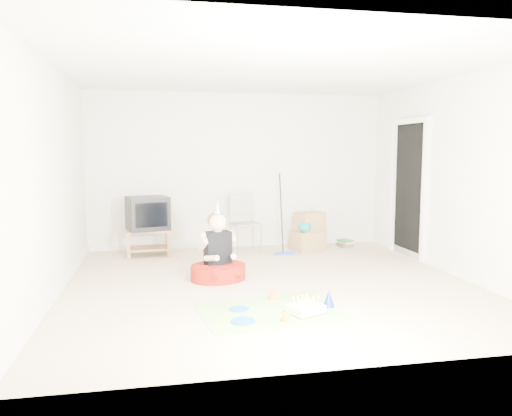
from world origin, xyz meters
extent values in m
plane|color=beige|center=(0.00, 0.00, 0.00)|extent=(5.00, 5.00, 0.00)
cube|color=black|center=(2.48, 1.20, 1.02)|extent=(0.02, 0.90, 2.05)
cube|color=#8F6340|center=(-1.51, 1.98, 0.40)|extent=(0.69, 0.46, 0.03)
cube|color=#8F6340|center=(-1.51, 1.98, 0.12)|extent=(0.69, 0.46, 0.03)
cube|color=#8F6340|center=(-1.80, 1.78, 0.21)|extent=(0.05, 0.05, 0.41)
cube|color=#8F6340|center=(-1.20, 1.82, 0.21)|extent=(0.05, 0.05, 0.41)
cube|color=#8F6340|center=(-1.82, 2.13, 0.21)|extent=(0.05, 0.05, 0.41)
cube|color=#8F6340|center=(-1.22, 2.17, 0.21)|extent=(0.05, 0.05, 0.41)
cube|color=black|center=(-1.51, 1.98, 0.67)|extent=(0.71, 0.63, 0.52)
cube|color=gray|center=(0.04, 1.99, 0.46)|extent=(0.49, 0.48, 0.03)
cylinder|color=gray|center=(-0.16, 1.96, 0.48)|extent=(0.02, 0.02, 0.95)
cylinder|color=gray|center=(0.23, 2.03, 0.48)|extent=(0.02, 0.02, 0.95)
cube|color=tan|center=(1.07, 1.92, 0.16)|extent=(0.58, 0.50, 0.32)
cube|color=tan|center=(1.11, 1.97, 0.48)|extent=(0.52, 0.47, 0.30)
ellipsoid|color=#0B7D72|center=(0.97, 1.78, 0.41)|extent=(0.22, 0.15, 0.17)
cube|color=blue|center=(0.61, 1.62, 0.02)|extent=(0.33, 0.14, 0.03)
cylinder|color=black|center=(0.61, 1.62, 0.65)|extent=(0.06, 0.43, 1.25)
cube|color=#257148|center=(1.80, 2.12, 0.02)|extent=(0.23, 0.29, 0.03)
cube|color=#C64C2A|center=(1.80, 2.12, 0.05)|extent=(0.24, 0.29, 0.03)
cube|color=beige|center=(1.80, 2.12, 0.08)|extent=(0.25, 0.29, 0.03)
cube|color=#257148|center=(1.80, 2.12, 0.11)|extent=(0.25, 0.29, 0.03)
cylinder|color=maroon|center=(-0.61, 0.31, 0.10)|extent=(0.86, 0.86, 0.19)
cube|color=black|center=(-0.61, 0.31, 0.41)|extent=(0.36, 0.26, 0.43)
sphere|color=beige|center=(-0.61, 0.31, 0.74)|extent=(0.27, 0.27, 0.23)
cone|color=silver|center=(-0.61, 0.31, 0.94)|extent=(0.12, 0.12, 0.17)
cube|color=#E93172|center=(-0.24, -1.06, 0.00)|extent=(1.54, 1.20, 0.01)
cube|color=silver|center=(0.10, -1.21, 0.05)|extent=(0.41, 0.37, 0.09)
cube|color=#3FB158|center=(0.10, -1.21, 0.01)|extent=(0.41, 0.37, 0.01)
cylinder|color=beige|center=(0.01, -1.30, 0.13)|extent=(0.01, 0.01, 0.07)
cylinder|color=beige|center=(0.06, -1.28, 0.13)|extent=(0.01, 0.01, 0.07)
cylinder|color=beige|center=(0.12, -1.25, 0.13)|extent=(0.01, 0.01, 0.07)
cylinder|color=beige|center=(0.17, -1.23, 0.13)|extent=(0.01, 0.01, 0.07)
cylinder|color=beige|center=(0.22, -1.21, 0.13)|extent=(0.01, 0.01, 0.07)
cylinder|color=beige|center=(-0.03, -1.20, 0.13)|extent=(0.01, 0.01, 0.07)
cylinder|color=beige|center=(0.02, -1.18, 0.13)|extent=(0.01, 0.01, 0.07)
cylinder|color=beige|center=(0.08, -1.16, 0.13)|extent=(0.01, 0.01, 0.07)
cylinder|color=beige|center=(0.13, -1.13, 0.13)|extent=(0.01, 0.01, 0.07)
cylinder|color=blue|center=(-0.54, -0.96, 0.01)|extent=(0.25, 0.25, 0.01)
cylinder|color=blue|center=(-0.56, -1.33, 0.01)|extent=(0.28, 0.28, 0.01)
cylinder|color=orange|center=(-0.12, -0.68, 0.05)|extent=(0.11, 0.11, 0.09)
cylinder|color=orange|center=(-0.16, -1.41, 0.05)|extent=(0.10, 0.10, 0.09)
cone|color=#1934B5|center=(0.40, -1.04, 0.10)|extent=(0.15, 0.15, 0.18)
camera|label=1|loc=(-1.32, -5.89, 1.63)|focal=35.00mm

